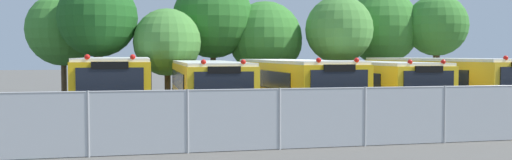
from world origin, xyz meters
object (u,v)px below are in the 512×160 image
school_bus_1 (207,87)px  tree_7 (435,26)px  tree_1 (99,18)px  tree_4 (268,40)px  tree_2 (168,43)px  tree_0 (62,29)px  school_bus_0 (118,86)px  traffic_cone (280,134)px  school_bus_4 (440,82)px  tree_6 (381,27)px  school_bus_2 (291,85)px  tree_3 (213,19)px  tree_5 (340,29)px  school_bus_3 (371,85)px

school_bus_1 → tree_7: (15.28, 7.60, 3.14)m
tree_1 → tree_4: 10.00m
school_bus_1 → tree_7: tree_7 is taller
school_bus_1 → tree_2: 7.25m
tree_0 → school_bus_0: bearing=-70.9°
school_bus_1 → traffic_cone: size_ratio=17.52×
school_bus_4 → tree_6: tree_6 is taller
school_bus_2 → tree_0: (-10.75, 9.70, 2.80)m
tree_0 → tree_1: (2.22, -2.43, 0.49)m
tree_2 → school_bus_0: bearing=-109.7°
tree_0 → tree_3: 8.65m
tree_1 → tree_6: size_ratio=1.00×
tree_0 → tree_6: 19.53m
tree_2 → traffic_cone: size_ratio=8.71×
tree_2 → school_bus_2: bearing=-54.2°
school_bus_4 → tree_3: bearing=-45.8°
tree_0 → tree_5: tree_0 is taller
school_bus_0 → tree_1: tree_1 is taller
school_bus_4 → tree_2: size_ratio=2.17×
tree_5 → tree_7: tree_7 is taller
tree_1 → school_bus_3: bearing=-30.4°
tree_7 → school_bus_1: bearing=-153.6°
school_bus_1 → tree_1: size_ratio=1.54×
tree_6 → traffic_cone: bearing=-124.2°
school_bus_2 → school_bus_4: school_bus_4 is taller
tree_2 → tree_7: (16.53, 0.74, 1.17)m
tree_6 → school_bus_0: bearing=-150.1°
school_bus_0 → school_bus_1: school_bus_0 is taller
school_bus_1 → tree_6: (12.49, 9.37, 3.16)m
school_bus_2 → tree_3: tree_3 is taller
tree_0 → traffic_cone: bearing=-63.8°
school_bus_4 → tree_6: 10.04m
school_bus_3 → tree_0: tree_0 is taller
school_bus_1 → tree_3: (1.59, 9.30, 3.50)m
tree_1 → tree_3: 6.72m
school_bus_2 → tree_0: bearing=-42.0°
school_bus_3 → school_bus_2: bearing=2.1°
school_bus_2 → tree_1: bearing=-40.4°
tree_4 → tree_7: bearing=-8.6°
tree_3 → tree_6: (10.91, 0.06, -0.34)m
tree_1 → tree_3: (6.40, 2.05, 0.18)m
school_bus_0 → school_bus_4: (14.66, -0.12, -0.02)m
tree_2 → tree_3: size_ratio=0.72×
school_bus_4 → tree_4: bearing=-57.7°
tree_3 → tree_1: bearing=-162.3°
tree_2 → tree_3: 4.04m
school_bus_0 → tree_6: tree_6 is taller
school_bus_0 → school_bus_3: school_bus_0 is taller
tree_5 → tree_6: size_ratio=0.91×
tree_4 → school_bus_3: bearing=-74.4°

